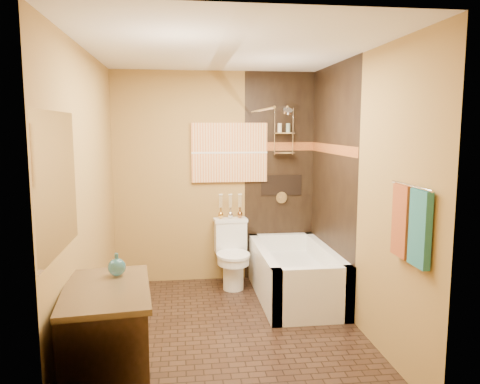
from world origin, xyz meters
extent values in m
plane|color=black|center=(0.00, 0.00, 0.00)|extent=(3.00, 3.00, 0.00)
cube|color=olive|center=(-1.20, 0.00, 1.25)|extent=(0.02, 3.00, 2.50)
cube|color=olive|center=(1.20, 0.00, 1.25)|extent=(0.02, 3.00, 2.50)
cube|color=olive|center=(0.00, 1.50, 1.25)|extent=(2.40, 0.02, 2.50)
cube|color=olive|center=(0.00, -1.50, 1.25)|extent=(2.40, 0.02, 2.50)
plane|color=silver|center=(0.00, 0.00, 2.50)|extent=(3.00, 3.00, 0.00)
cube|color=black|center=(0.78, 1.49, 1.25)|extent=(0.85, 0.01, 2.50)
cube|color=black|center=(1.19, 0.75, 1.25)|extent=(0.01, 1.50, 2.50)
cube|color=maroon|center=(0.78, 1.48, 1.62)|extent=(0.85, 0.01, 0.10)
cube|color=maroon|center=(1.18, 0.75, 1.62)|extent=(0.01, 1.50, 0.10)
cube|color=black|center=(0.80, 1.48, 1.15)|extent=(0.50, 0.01, 0.25)
cylinder|color=silver|center=(0.80, 1.35, 2.08)|extent=(0.02, 0.26, 0.02)
cylinder|color=silver|center=(0.80, 1.20, 2.03)|extent=(0.11, 0.11, 0.09)
cylinder|color=silver|center=(0.80, 1.47, 1.00)|extent=(0.14, 0.02, 0.14)
cylinder|color=silver|center=(0.40, 0.75, 2.02)|extent=(0.03, 1.55, 0.03)
cylinder|color=silver|center=(1.15, -1.05, 1.45)|extent=(0.02, 0.55, 0.02)
cube|color=#20696C|center=(1.16, -1.18, 1.18)|extent=(0.05, 0.22, 0.52)
cube|color=#9C401C|center=(1.16, -0.92, 1.18)|extent=(0.05, 0.22, 0.52)
cube|color=orange|center=(0.17, 1.48, 1.55)|extent=(0.90, 0.04, 0.70)
cube|color=white|center=(-1.19, -1.00, 1.50)|extent=(0.01, 1.00, 0.90)
cube|color=white|center=(0.80, 0.05, 0.28)|extent=(0.80, 0.10, 0.55)
cube|color=white|center=(0.80, 1.45, 0.28)|extent=(0.80, 0.10, 0.55)
cube|color=white|center=(0.45, 0.75, 0.28)|extent=(0.10, 1.50, 0.55)
cube|color=white|center=(1.15, 0.75, 0.28)|extent=(0.10, 1.50, 0.55)
cube|color=white|center=(0.80, 0.75, 0.17)|extent=(0.64, 1.34, 0.35)
cube|color=white|center=(0.17, 1.39, 0.55)|extent=(0.38, 0.20, 0.37)
cube|color=white|center=(0.17, 1.39, 0.75)|extent=(0.40, 0.22, 0.04)
cylinder|color=white|center=(0.17, 1.10, 0.19)|extent=(0.23, 0.23, 0.37)
cylinder|color=white|center=(0.17, 1.10, 0.35)|extent=(0.36, 0.36, 0.10)
cylinder|color=white|center=(0.17, 1.10, 0.41)|extent=(0.38, 0.38, 0.03)
cube|color=black|center=(-0.93, -1.00, 0.38)|extent=(0.61, 0.91, 0.77)
cube|color=black|center=(-0.91, -1.00, 0.78)|extent=(0.65, 0.96, 0.04)
camera|label=1|loc=(-0.42, -4.05, 1.85)|focal=35.00mm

